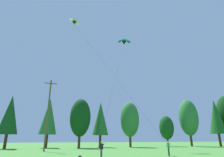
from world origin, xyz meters
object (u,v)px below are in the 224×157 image
(kite_flyer_mid, at_px, (168,147))
(parafoil_kite_high_teal, at_px, (124,42))
(utility_pole, at_px, (48,112))
(parafoil_kite_mid_lime_white, at_px, (75,22))
(kite_flyer_near, at_px, (101,148))

(kite_flyer_mid, relative_size, parafoil_kite_high_teal, 0.08)
(utility_pole, height_order, kite_flyer_mid, utility_pole)
(parafoil_kite_high_teal, relative_size, parafoil_kite_mid_lime_white, 0.94)
(utility_pole, bearing_deg, kite_flyer_mid, -42.01)
(parafoil_kite_high_teal, xyz_separation_m, parafoil_kite_mid_lime_white, (-11.55, -1.99, 1.58))
(parafoil_kite_high_teal, distance_m, parafoil_kite_mid_lime_white, 11.83)
(parafoil_kite_high_teal, height_order, parafoil_kite_mid_lime_white, parafoil_kite_mid_lime_white)
(kite_flyer_mid, bearing_deg, parafoil_kite_mid_lime_white, 132.25)
(kite_flyer_near, xyz_separation_m, parafoil_kite_high_teal, (8.27, 13.37, 22.22))
(utility_pole, relative_size, kite_flyer_mid, 7.21)
(kite_flyer_mid, distance_m, parafoil_kite_mid_lime_white, 29.21)
(kite_flyer_mid, bearing_deg, parafoil_kite_high_teal, 89.35)
(kite_flyer_mid, xyz_separation_m, parafoil_kite_mid_lime_white, (-11.39, 12.53, 23.80))
(kite_flyer_near, bearing_deg, parafoil_kite_high_teal, 58.27)
(parafoil_kite_mid_lime_white, bearing_deg, utility_pole, 167.44)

